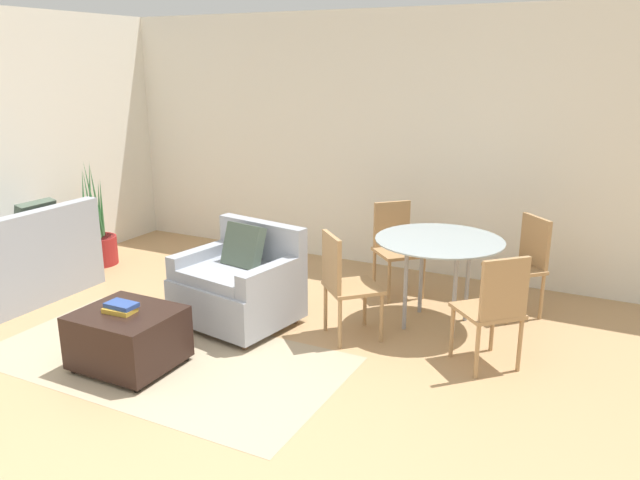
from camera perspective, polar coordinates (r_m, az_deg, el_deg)
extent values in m
plane|color=tan|center=(4.23, -13.46, -16.18)|extent=(20.00, 20.00, 0.00)
cube|color=white|center=(6.83, 6.11, 8.81)|extent=(12.00, 0.06, 2.75)
cube|color=white|center=(7.15, -27.15, 7.48)|extent=(0.06, 12.00, 2.75)
cube|color=tan|center=(5.08, -14.07, -10.46)|extent=(2.81, 1.45, 0.00)
cube|color=brown|center=(4.72, -18.65, -12.96)|extent=(2.76, 0.05, 0.00)
cube|color=brown|center=(4.82, -17.27, -12.21)|extent=(2.76, 0.05, 0.00)
cube|color=brown|center=(4.92, -15.94, -11.48)|extent=(2.76, 0.05, 0.00)
cube|color=brown|center=(5.02, -14.68, -10.77)|extent=(2.76, 0.05, 0.00)
cube|color=brown|center=(5.13, -13.48, -10.09)|extent=(2.76, 0.05, 0.00)
cube|color=brown|center=(5.24, -12.33, -9.43)|extent=(2.76, 0.05, 0.00)
cube|color=brown|center=(5.35, -11.23, -8.80)|extent=(2.76, 0.05, 0.00)
cube|color=brown|center=(5.47, -10.19, -8.19)|extent=(2.76, 0.05, 0.00)
cube|color=#999EA8|center=(6.67, -27.19, -3.31)|extent=(0.88, 1.74, 0.44)
cube|color=#999EA8|center=(6.25, -25.70, 0.01)|extent=(0.14, 1.74, 0.46)
cube|color=#999EA8|center=(7.04, -22.30, 1.24)|extent=(0.81, 0.12, 0.26)
cube|color=#4C5B4C|center=(6.69, -24.61, 1.55)|extent=(0.19, 0.40, 0.41)
cube|color=#999EA8|center=(5.48, -7.60, -5.30)|extent=(1.05, 0.95, 0.37)
cube|color=#999EA8|center=(5.38, -7.93, -3.07)|extent=(0.79, 0.79, 0.10)
cube|color=#999EA8|center=(5.59, -5.30, -0.45)|extent=(0.94, 0.27, 0.43)
cube|color=#999EA8|center=(5.66, -10.66, -1.69)|extent=(0.24, 0.75, 0.20)
cube|color=#999EA8|center=(5.12, -4.44, -3.35)|extent=(0.24, 0.75, 0.20)
cylinder|color=brown|center=(5.62, -12.69, -7.37)|extent=(0.05, 0.05, 0.06)
cylinder|color=brown|center=(5.11, -6.90, -9.55)|extent=(0.05, 0.05, 0.06)
cylinder|color=brown|center=(6.03, -8.03, -5.48)|extent=(0.05, 0.05, 0.06)
cylinder|color=brown|center=(5.55, -2.28, -7.27)|extent=(0.05, 0.05, 0.06)
cube|color=#4C5B4C|center=(5.40, -7.03, -0.53)|extent=(0.40, 0.27, 0.38)
cube|color=black|center=(4.92, -17.12, -8.46)|extent=(0.71, 0.63, 0.41)
cylinder|color=black|center=(5.06, -21.58, -11.00)|extent=(0.04, 0.04, 0.04)
cylinder|color=black|center=(4.66, -16.39, -12.94)|extent=(0.04, 0.04, 0.04)
cylinder|color=black|center=(5.39, -17.35, -8.92)|extent=(0.04, 0.04, 0.04)
cylinder|color=black|center=(5.00, -12.20, -10.50)|extent=(0.04, 0.04, 0.04)
cube|color=gold|center=(4.84, -17.84, -6.12)|extent=(0.24, 0.16, 0.03)
cube|color=#2D478C|center=(4.84, -17.70, -5.68)|extent=(0.23, 0.14, 0.03)
cube|color=black|center=(4.98, -18.29, -5.70)|extent=(0.06, 0.15, 0.01)
cube|color=black|center=(4.97, -17.56, -5.65)|extent=(0.14, 0.14, 0.01)
cylinder|color=maroon|center=(7.50, -19.60, -0.89)|extent=(0.42, 0.42, 0.32)
cylinder|color=black|center=(7.46, -19.71, 0.21)|extent=(0.38, 0.38, 0.02)
cone|color=#387A42|center=(7.34, -19.79, 3.38)|extent=(0.05, 0.14, 0.83)
cone|color=#387A42|center=(7.40, -19.34, 2.84)|extent=(0.12, 0.09, 0.66)
cone|color=#387A42|center=(7.46, -19.52, 2.78)|extent=(0.08, 0.05, 0.63)
cone|color=#387A42|center=(7.43, -20.27, 3.57)|extent=(0.06, 0.11, 0.86)
cone|color=#387A42|center=(7.40, -20.80, 3.15)|extent=(0.11, 0.16, 0.77)
cone|color=#387A42|center=(7.34, -20.36, 3.07)|extent=(0.16, 0.07, 0.77)
cone|color=#387A42|center=(7.31, -20.15, 3.49)|extent=(0.13, 0.09, 0.88)
cylinder|color=#99A8AD|center=(5.35, 10.87, 0.01)|extent=(1.09, 1.09, 0.01)
cylinder|color=#99999E|center=(5.34, 7.83, -4.28)|extent=(0.04, 0.04, 0.77)
cylinder|color=#99999E|center=(5.23, 12.20, -4.96)|extent=(0.04, 0.04, 0.77)
cylinder|color=#99999E|center=(5.72, 9.24, -2.95)|extent=(0.04, 0.04, 0.77)
cylinder|color=#99999E|center=(5.62, 13.34, -3.55)|extent=(0.04, 0.04, 0.77)
cube|color=tan|center=(5.14, 3.06, -4.35)|extent=(0.59, 0.59, 0.03)
cube|color=tan|center=(5.00, 1.06, -2.01)|extent=(0.29, 0.29, 0.45)
cylinder|color=tan|center=(5.14, 5.63, -7.14)|extent=(0.03, 0.03, 0.42)
cylinder|color=tan|center=(5.44, 4.12, -5.73)|extent=(0.03, 0.03, 0.42)
cylinder|color=tan|center=(5.01, 1.82, -7.67)|extent=(0.03, 0.03, 0.42)
cylinder|color=tan|center=(5.33, 0.51, -6.19)|extent=(0.03, 0.03, 0.42)
cube|color=tan|center=(4.84, 15.05, -6.26)|extent=(0.59, 0.59, 0.03)
cube|color=tan|center=(4.61, 16.53, -4.32)|extent=(0.29, 0.29, 0.45)
cylinder|color=tan|center=(5.16, 15.48, -7.59)|extent=(0.03, 0.03, 0.42)
cylinder|color=tan|center=(4.98, 11.97, -8.22)|extent=(0.03, 0.03, 0.42)
cylinder|color=tan|center=(4.89, 17.80, -9.13)|extent=(0.03, 0.03, 0.42)
cylinder|color=tan|center=(4.70, 14.16, -9.88)|extent=(0.03, 0.03, 0.42)
cube|color=tan|center=(6.11, 7.25, -1.12)|extent=(0.59, 0.59, 0.03)
cube|color=tan|center=(6.21, 6.58, 1.48)|extent=(0.29, 0.29, 0.45)
cylinder|color=tan|center=(5.95, 6.33, -3.84)|extent=(0.03, 0.03, 0.42)
cylinder|color=tan|center=(6.10, 9.42, -3.46)|extent=(0.03, 0.03, 0.42)
cylinder|color=tan|center=(6.26, 4.98, -2.78)|extent=(0.03, 0.03, 0.42)
cylinder|color=tan|center=(6.41, 7.96, -2.44)|extent=(0.03, 0.03, 0.42)
cube|color=tan|center=(5.85, 17.36, -2.52)|extent=(0.59, 0.59, 0.03)
cube|color=tan|center=(5.89, 19.07, -0.10)|extent=(0.29, 0.29, 0.45)
cylinder|color=tan|center=(5.97, 14.78, -4.24)|extent=(0.03, 0.03, 0.42)
cylinder|color=tan|center=(5.69, 16.72, -5.41)|extent=(0.03, 0.03, 0.42)
cylinder|color=tan|center=(6.16, 17.61, -3.82)|extent=(0.03, 0.03, 0.42)
cylinder|color=tan|center=(5.90, 19.62, -4.92)|extent=(0.03, 0.03, 0.42)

